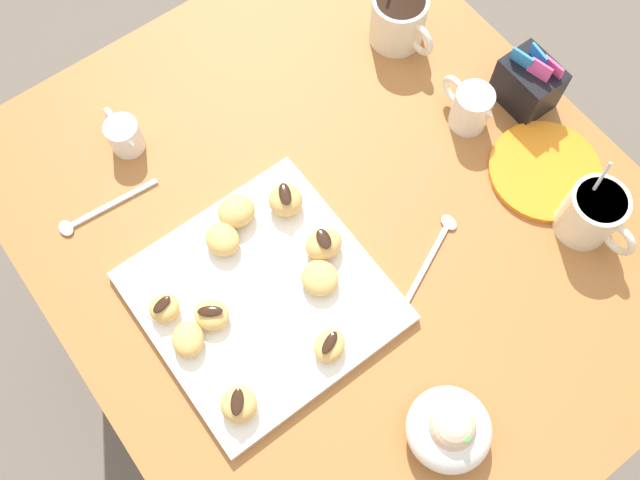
# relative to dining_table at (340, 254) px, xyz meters

# --- Properties ---
(ground_plane) EXTENTS (8.00, 8.00, 0.00)m
(ground_plane) POSITION_rel_dining_table_xyz_m (0.00, 0.00, -0.61)
(ground_plane) COLOR #665B51
(dining_table) EXTENTS (0.99, 0.85, 0.74)m
(dining_table) POSITION_rel_dining_table_xyz_m (0.00, 0.00, 0.00)
(dining_table) COLOR #A36633
(dining_table) RESTS_ON ground_plane
(pastry_plate_square) EXTENTS (0.32, 0.32, 0.02)m
(pastry_plate_square) POSITION_rel_dining_table_xyz_m (0.03, -0.16, 0.14)
(pastry_plate_square) COLOR white
(pastry_plate_square) RESTS_ON dining_table
(coffee_mug_cream_left) EXTENTS (0.13, 0.09, 0.13)m
(coffee_mug_cream_left) POSITION_rel_dining_table_xyz_m (-0.22, 0.28, 0.18)
(coffee_mug_cream_left) COLOR silver
(coffee_mug_cream_left) RESTS_ON dining_table
(coffee_mug_cream_right) EXTENTS (0.12, 0.08, 0.13)m
(coffee_mug_cream_right) POSITION_rel_dining_table_xyz_m (0.22, 0.28, 0.18)
(coffee_mug_cream_right) COLOR silver
(coffee_mug_cream_right) RESTS_ON dining_table
(cream_pitcher_white) EXTENTS (0.10, 0.06, 0.07)m
(cream_pitcher_white) POSITION_rel_dining_table_xyz_m (-0.02, 0.27, 0.17)
(cream_pitcher_white) COLOR white
(cream_pitcher_white) RESTS_ON dining_table
(sugar_caddy) EXTENTS (0.09, 0.07, 0.11)m
(sugar_caddy) POSITION_rel_dining_table_xyz_m (0.00, 0.36, 0.18)
(sugar_caddy) COLOR black
(sugar_caddy) RESTS_ON dining_table
(ice_cream_bowl) EXTENTS (0.11, 0.11, 0.08)m
(ice_cream_bowl) POSITION_rel_dining_table_xyz_m (0.32, -0.08, 0.17)
(ice_cream_bowl) COLOR white
(ice_cream_bowl) RESTS_ON dining_table
(chocolate_sauce_pitcher) EXTENTS (0.09, 0.05, 0.06)m
(chocolate_sauce_pitcher) POSITION_rel_dining_table_xyz_m (-0.31, -0.19, 0.16)
(chocolate_sauce_pitcher) COLOR white
(chocolate_sauce_pitcher) RESTS_ON dining_table
(saucer_orange_left) EXTENTS (0.17, 0.17, 0.01)m
(saucer_orange_left) POSITION_rel_dining_table_xyz_m (0.12, 0.30, 0.14)
(saucer_orange_left) COLOR orange
(saucer_orange_left) RESTS_ON dining_table
(loose_spoon_near_saucer) EXTENTS (0.08, 0.15, 0.01)m
(loose_spoon_near_saucer) POSITION_rel_dining_table_xyz_m (0.12, 0.08, 0.14)
(loose_spoon_near_saucer) COLOR silver
(loose_spoon_near_saucer) RESTS_ON dining_table
(loose_spoon_by_plate) EXTENTS (0.03, 0.16, 0.01)m
(loose_spoon_by_plate) POSITION_rel_dining_table_xyz_m (-0.23, -0.29, 0.14)
(loose_spoon_by_plate) COLOR silver
(loose_spoon_by_plate) RESTS_ON dining_table
(beignet_0) EXTENTS (0.06, 0.06, 0.04)m
(beignet_0) POSITION_rel_dining_table_xyz_m (0.14, -0.27, 0.17)
(beignet_0) COLOR #E5B260
(beignet_0) RESTS_ON pastry_plate_square
(chocolate_drizzle_0) EXTENTS (0.04, 0.04, 0.00)m
(chocolate_drizzle_0) POSITION_rel_dining_table_xyz_m (0.14, -0.27, 0.19)
(chocolate_drizzle_0) COLOR black
(chocolate_drizzle_0) RESTS_ON beignet_0
(beignet_1) EXTENTS (0.07, 0.06, 0.03)m
(beignet_1) POSITION_rel_dining_table_xyz_m (0.02, -0.28, 0.16)
(beignet_1) COLOR #E5B260
(beignet_1) RESTS_ON pastry_plate_square
(beignet_2) EXTENTS (0.06, 0.06, 0.03)m
(beignet_2) POSITION_rel_dining_table_xyz_m (0.15, -0.13, 0.16)
(beignet_2) COLOR #E5B260
(beignet_2) RESTS_ON pastry_plate_square
(chocolate_drizzle_2) EXTENTS (0.03, 0.04, 0.00)m
(chocolate_drizzle_2) POSITION_rel_dining_table_xyz_m (0.15, -0.13, 0.18)
(chocolate_drizzle_2) COLOR black
(chocolate_drizzle_2) RESTS_ON beignet_2
(beignet_3) EXTENTS (0.06, 0.06, 0.03)m
(beignet_3) POSITION_rel_dining_table_xyz_m (0.06, -0.09, 0.16)
(beignet_3) COLOR #E5B260
(beignet_3) RESTS_ON pastry_plate_square
(beignet_4) EXTENTS (0.06, 0.06, 0.03)m
(beignet_4) POSITION_rel_dining_table_xyz_m (-0.03, -0.28, 0.16)
(beignet_4) COLOR #E5B260
(beignet_4) RESTS_ON pastry_plate_square
(chocolate_drizzle_4) EXTENTS (0.02, 0.03, 0.00)m
(chocolate_drizzle_4) POSITION_rel_dining_table_xyz_m (-0.03, -0.28, 0.18)
(chocolate_drizzle_4) COLOR black
(chocolate_drizzle_4) RESTS_ON beignet_4
(beignet_5) EXTENTS (0.06, 0.06, 0.04)m
(beignet_5) POSITION_rel_dining_table_xyz_m (-0.09, -0.12, 0.17)
(beignet_5) COLOR #E5B260
(beignet_5) RESTS_ON pastry_plate_square
(beignet_6) EXTENTS (0.05, 0.05, 0.03)m
(beignet_6) POSITION_rel_dining_table_xyz_m (-0.07, -0.16, 0.17)
(beignet_6) COLOR #E5B260
(beignet_6) RESTS_ON pastry_plate_square
(beignet_7) EXTENTS (0.06, 0.06, 0.03)m
(beignet_7) POSITION_rel_dining_table_xyz_m (0.01, -0.24, 0.16)
(beignet_7) COLOR #E5B260
(beignet_7) RESTS_ON pastry_plate_square
(chocolate_drizzle_7) EXTENTS (0.03, 0.04, 0.00)m
(chocolate_drizzle_7) POSITION_rel_dining_table_xyz_m (0.01, -0.24, 0.18)
(chocolate_drizzle_7) COLOR black
(chocolate_drizzle_7) RESTS_ON beignet_7
(beignet_8) EXTENTS (0.05, 0.06, 0.04)m
(beignet_8) POSITION_rel_dining_table_xyz_m (0.02, -0.05, 0.17)
(beignet_8) COLOR #E5B260
(beignet_8) RESTS_ON pastry_plate_square
(chocolate_drizzle_8) EXTENTS (0.04, 0.03, 0.00)m
(chocolate_drizzle_8) POSITION_rel_dining_table_xyz_m (0.02, -0.05, 0.19)
(chocolate_drizzle_8) COLOR black
(chocolate_drizzle_8) RESTS_ON beignet_8
(beignet_9) EXTENTS (0.07, 0.07, 0.04)m
(beignet_9) POSITION_rel_dining_table_xyz_m (-0.06, -0.06, 0.17)
(beignet_9) COLOR #E5B260
(beignet_9) RESTS_ON pastry_plate_square
(chocolate_drizzle_9) EXTENTS (0.04, 0.03, 0.00)m
(chocolate_drizzle_9) POSITION_rel_dining_table_xyz_m (-0.06, -0.06, 0.19)
(chocolate_drizzle_9) COLOR black
(chocolate_drizzle_9) RESTS_ON beignet_9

